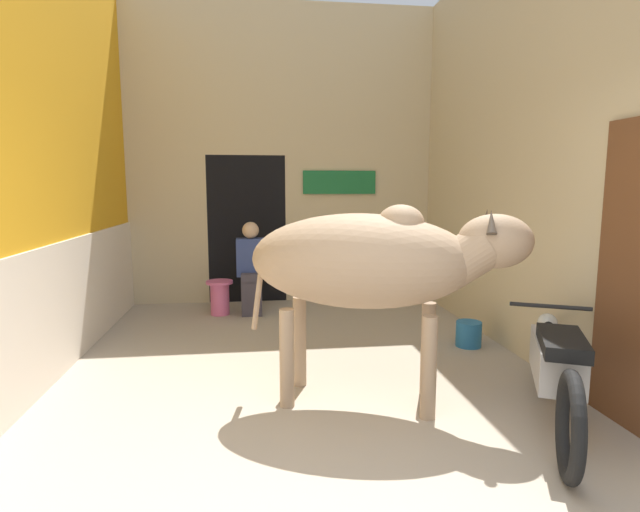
# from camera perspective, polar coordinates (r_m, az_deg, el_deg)

# --- Properties ---
(wall_left_shopfront) EXTENTS (0.25, 5.23, 4.13)m
(wall_left_shopfront) POSITION_cam_1_polar(r_m,az_deg,el_deg) (4.84, -29.97, 11.10)
(wall_left_shopfront) COLOR orange
(wall_left_shopfront) RESTS_ON ground_plane
(wall_back_with_doorway) EXTENTS (4.25, 0.93, 4.13)m
(wall_back_with_doorway) POSITION_cam_1_polar(r_m,az_deg,el_deg) (7.35, -5.73, 8.49)
(wall_back_with_doorway) COLOR #C6B289
(wall_back_with_doorway) RESTS_ON ground_plane
(wall_right_with_door) EXTENTS (0.22, 5.23, 4.13)m
(wall_right_with_door) POSITION_cam_1_polar(r_m,az_deg,el_deg) (5.17, 23.50, 11.69)
(wall_right_with_door) COLOR #C6B289
(wall_right_with_door) RESTS_ON ground_plane
(cow) EXTENTS (2.12, 1.24, 1.52)m
(cow) POSITION_cam_1_polar(r_m,az_deg,el_deg) (3.72, 6.08, -0.68)
(cow) COLOR tan
(cow) RESTS_ON ground_plane
(motorcycle_near) EXTENTS (0.94, 1.77, 0.75)m
(motorcycle_near) POSITION_cam_1_polar(r_m,az_deg,el_deg) (3.82, 25.38, -11.47)
(motorcycle_near) COLOR black
(motorcycle_near) RESTS_ON ground_plane
(shopkeeper_seated) EXTENTS (0.37, 0.34, 1.19)m
(shopkeeper_seated) POSITION_cam_1_polar(r_m,az_deg,el_deg) (6.48, -7.87, -1.06)
(shopkeeper_seated) COLOR #3D3842
(shopkeeper_seated) RESTS_ON ground_plane
(plastic_stool) EXTENTS (0.34, 0.34, 0.44)m
(plastic_stool) POSITION_cam_1_polar(r_m,az_deg,el_deg) (6.58, -11.38, -4.56)
(plastic_stool) COLOR #DB6093
(plastic_stool) RESTS_ON ground_plane
(bucket) EXTENTS (0.26, 0.26, 0.26)m
(bucket) POSITION_cam_1_polar(r_m,az_deg,el_deg) (5.45, 16.62, -8.53)
(bucket) COLOR #23669E
(bucket) RESTS_ON ground_plane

